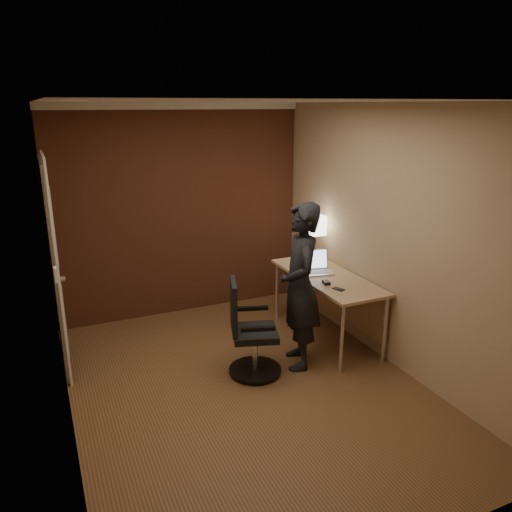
% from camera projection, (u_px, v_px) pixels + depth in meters
% --- Properties ---
extents(room, '(4.00, 4.00, 4.00)m').
position_uv_depth(room, '(167.00, 211.00, 5.42)').
color(room, brown).
rests_on(room, ground).
extents(desk, '(0.60, 1.50, 0.73)m').
position_uv_depth(desk, '(332.00, 286.00, 5.38)').
color(desk, tan).
rests_on(desk, ground).
extents(desk_lamp, '(0.22, 0.22, 0.54)m').
position_uv_depth(desk_lamp, '(313.00, 226.00, 5.70)').
color(desk_lamp, silver).
rests_on(desk_lamp, desk).
extents(laptop, '(0.37, 0.32, 0.23)m').
position_uv_depth(laptop, '(315.00, 266.00, 5.41)').
color(laptop, silver).
rests_on(laptop, desk).
extents(mouse, '(0.08, 0.11, 0.03)m').
position_uv_depth(mouse, '(326.00, 282.00, 5.06)').
color(mouse, black).
rests_on(mouse, desk).
extents(phone, '(0.09, 0.13, 0.01)m').
position_uv_depth(phone, '(339.00, 289.00, 4.91)').
color(phone, black).
rests_on(phone, desk).
extents(office_chair, '(0.53, 0.58, 0.92)m').
position_uv_depth(office_chair, '(249.00, 335.00, 4.68)').
color(office_chair, black).
rests_on(office_chair, ground).
extents(person, '(0.55, 0.68, 1.63)m').
position_uv_depth(person, '(300.00, 287.00, 4.75)').
color(person, black).
rests_on(person, ground).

